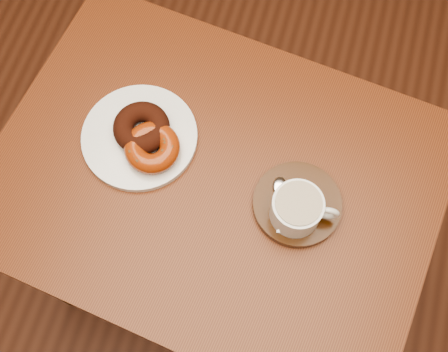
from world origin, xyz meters
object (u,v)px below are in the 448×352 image
(cafe_table, at_px, (215,199))
(coffee_cup, at_px, (298,209))
(saucer, at_px, (297,204))
(donut_plate, at_px, (140,137))

(cafe_table, height_order, coffee_cup, coffee_cup)
(cafe_table, height_order, saucer, saucer)
(donut_plate, height_order, saucer, saucer)
(saucer, xyz_separation_m, coffee_cup, (0.00, -0.02, 0.04))
(donut_plate, relative_size, saucer, 1.37)
(cafe_table, distance_m, saucer, 0.21)
(saucer, bearing_deg, coffee_cup, -86.65)
(coffee_cup, bearing_deg, saucer, 86.79)
(cafe_table, bearing_deg, coffee_cup, -4.55)
(cafe_table, bearing_deg, saucer, 3.17)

